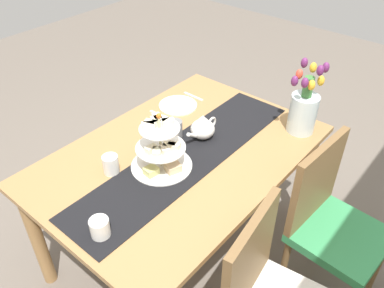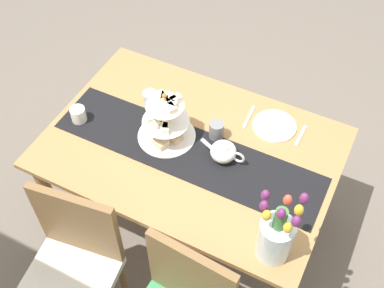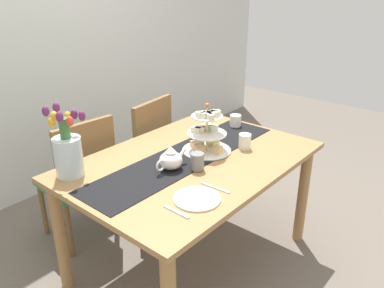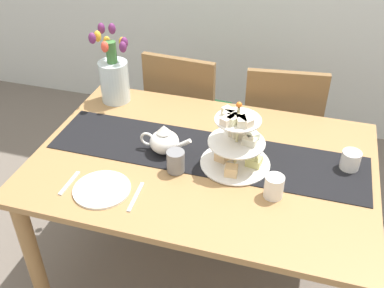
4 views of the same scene
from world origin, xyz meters
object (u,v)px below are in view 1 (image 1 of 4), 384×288
Objects in this scene: teapot at (203,128)px; tulip_vase at (304,108)px; tiered_cake_stand at (161,149)px; dinner_plate_left at (178,105)px; fork_left at (193,96)px; chair_left at (330,220)px; mug_white_text at (111,164)px; dining_table at (181,168)px; mug_grey at (175,129)px; cream_jug at (100,228)px; knife_left at (161,116)px.

tulip_vase reaches higher than teapot.
tiered_cake_stand is 0.58m from dinner_plate_left.
fork_left is at bearing -133.45° from teapot.
tiered_cake_stand is at bearing 33.78° from dinner_plate_left.
mug_white_text is (0.63, -0.88, 0.29)m from chair_left.
dining_table is 0.47m from dinner_plate_left.
tulip_vase is (-0.28, -0.36, 0.38)m from chair_left.
teapot is at bearing -42.66° from tulip_vase.
mug_grey is at bearing 174.37° from mug_white_text.
teapot is (-0.18, 0.00, 0.16)m from dining_table.
tulip_vase reaches higher than chair_left.
teapot is 0.80m from cream_jug.
tiered_cake_stand is at bearing -167.14° from cream_jug.
tiered_cake_stand reaches higher than mug_grey.
chair_left reaches higher than mug_grey.
tiered_cake_stand is at bearing 27.14° from fork_left.
dinner_plate_left is 1.35× the size of knife_left.
cream_jug is at bearing 12.86° from tiered_cake_stand.
mug_white_text is at bearing -5.63° from mug_grey.
dining_table is 0.38m from knife_left.
fork_left is at bearing -158.67° from cream_jug.
chair_left is 3.96× the size of dinner_plate_left.
fork_left is 1.58× the size of mug_white_text.
knife_left is (-0.19, -0.32, 0.11)m from dining_table.
tiered_cake_stand is at bearing -58.45° from chair_left.
knife_left is (0.39, -0.68, -0.14)m from tulip_vase.
tulip_vase is at bearing 149.92° from mug_white_text.
dinner_plate_left is at bearing -155.74° from cream_jug.
mug_white_text is at bearing -25.56° from dining_table.
chair_left is 0.80m from teapot.
teapot is at bearing 162.86° from mug_white_text.
chair_left is at bearing 112.62° from dining_table.
mug_grey is (0.39, 0.20, 0.05)m from fork_left.
tiered_cake_stand reaches higher than cream_jug.
knife_left is at bearing -116.42° from mug_grey.
cream_jug is at bearing 28.04° from knife_left.
dinner_plate_left is at bearing 0.00° from fork_left.
dining_table is at bearing 59.19° from knife_left.
teapot is (-0.32, -0.00, -0.05)m from tiered_cake_stand.
dinner_plate_left is at bearing -136.56° from dining_table.
mug_white_text reaches higher than fork_left.
dining_table is at bearing -169.85° from cream_jug.
dinner_plate_left reaches higher than dining_table.
teapot is 1.04× the size of dinner_plate_left.
tulip_vase is 0.80m from knife_left.
chair_left is 0.92m from tiered_cake_stand.
mug_white_text is (0.90, -0.52, -0.10)m from tulip_vase.
dining_table is 1.61× the size of chair_left.
dining_table is at bearing -32.45° from tulip_vase.
cream_jug is at bearing 42.99° from mug_white_text.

